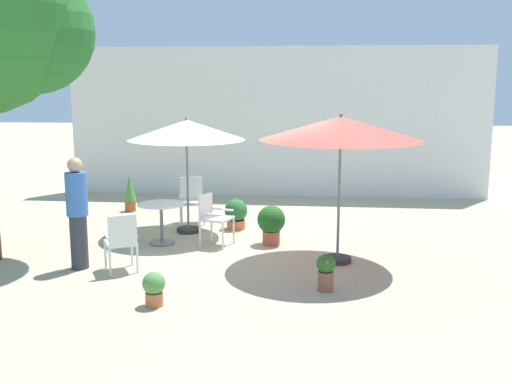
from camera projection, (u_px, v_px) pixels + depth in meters
ground_plane at (256, 247)px, 10.40m from camera, size 60.00×60.00×0.00m
villa_facade at (276, 122)px, 14.83m from camera, size 10.28×0.30×3.65m
patio_umbrella_0 at (341, 129)px, 9.16m from camera, size 2.48×2.48×2.35m
patio_umbrella_1 at (186, 131)px, 11.08m from camera, size 2.17×2.17×2.18m
cafe_table_0 at (161, 216)px, 10.52m from camera, size 0.82×0.82×0.72m
patio_chair_0 at (213, 215)px, 10.44m from camera, size 0.59×0.59×0.89m
patio_chair_1 at (192, 197)px, 12.12m from camera, size 0.58×0.55×0.91m
patio_chair_2 at (121, 239)px, 8.94m from camera, size 0.60×0.60×0.89m
potted_plant_0 at (154, 288)px, 7.63m from camera, size 0.29×0.29×0.45m
potted_plant_1 at (326, 271)px, 8.18m from camera, size 0.26×0.26×0.51m
potted_plant_2 at (236, 213)px, 11.62m from camera, size 0.44×0.44×0.59m
potted_plant_3 at (271, 222)px, 10.50m from camera, size 0.49×0.49×0.69m
potted_plant_4 at (130, 192)px, 13.19m from camera, size 0.27×0.27×0.80m
standing_person at (77, 212)px, 9.07m from camera, size 0.40×0.40×1.71m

